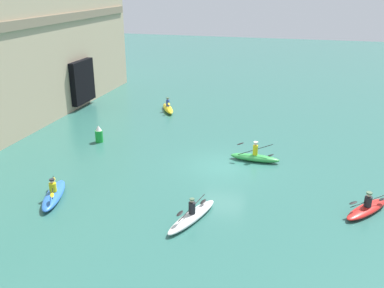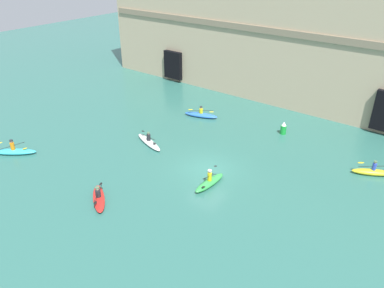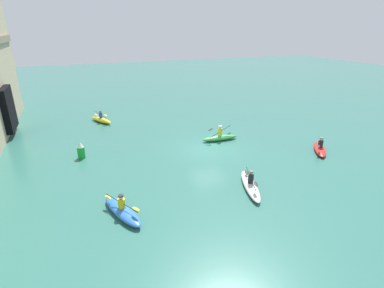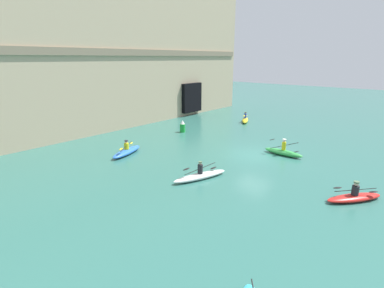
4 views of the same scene
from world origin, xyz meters
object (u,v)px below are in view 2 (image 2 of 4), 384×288
Objects in this scene: kayak_white at (149,142)px; kayak_yellow at (373,172)px; kayak_blue at (201,115)px; kayak_green at (209,182)px; marker_buoy at (283,128)px; kayak_red at (99,198)px; kayak_cyan at (14,151)px.

kayak_white is 1.25× the size of kayak_yellow.
kayak_green is at bearing 111.50° from kayak_blue.
kayak_green reaches higher than marker_buoy.
kayak_blue is 2.90× the size of marker_buoy.
kayak_red is at bearing 82.42° from kayak_blue.
kayak_red is 0.87× the size of kayak_cyan.
kayak_red is 15.07m from kayak_blue.
kayak_blue is at bearing 136.74° from kayak_red.
kayak_green is at bearing 164.38° from kayak_cyan.
kayak_cyan reaches higher than kayak_red.
kayak_cyan is at bearing -114.86° from kayak_white.
kayak_cyan is at bearing 45.47° from kayak_blue.
kayak_white reaches higher than kayak_blue.
marker_buoy is (7.88, 1.48, 0.30)m from kayak_blue.
kayak_white is 10.71m from kayak_cyan.
kayak_blue is (0.15, 7.14, 0.02)m from kayak_white.
kayak_white is at bearing -170.76° from kayak_cyan.
kayak_yellow reaches higher than kayak_blue.
kayak_white is at bearing 146.63° from kayak_red.
kayak_blue is at bearing -169.36° from marker_buoy.
marker_buoy is at bearing 172.91° from kayak_blue.
kayak_cyan is at bearing 3.01° from kayak_yellow.
kayak_green is 0.90× the size of kayak_cyan.
marker_buoy is (15.40, 16.38, 0.30)m from kayak_cyan.
kayak_red is 19.40m from kayak_yellow.
marker_buoy reaches higher than kayak_red.
kayak_yellow is at bearing 173.93° from kayak_cyan.
kayak_cyan is 27.43m from kayak_yellow.
kayak_cyan reaches higher than kayak_white.
kayak_yellow is (13.29, 14.13, 0.04)m from kayak_red.
kayak_green reaches higher than kayak_blue.
kayak_green is at bearing 15.85° from kayak_yellow.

